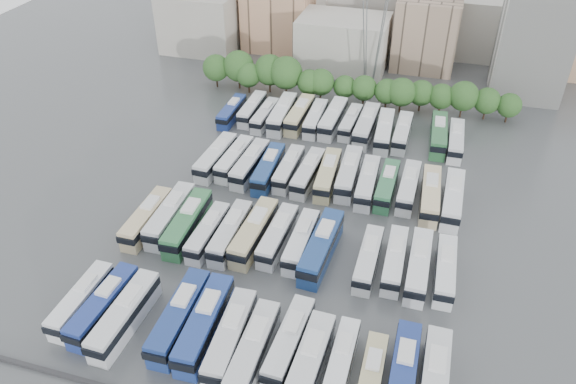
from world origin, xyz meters
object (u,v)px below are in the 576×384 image
(bus_r2_s2, at_px, (234,159))
(bus_r1_s3, at_px, (208,232))
(bus_r1_s2, at_px, (188,223))
(bus_r2_s10, at_px, (387,185))
(bus_r3_s8, at_px, (366,125))
(bus_r3_s9, at_px, (384,131))
(bus_r2_s3, at_px, (250,164))
(bus_r3_s2, at_px, (265,115))
(bus_r1_s5, at_px, (254,232))
(bus_r1_s12, at_px, (419,265))
(bus_r3_s10, at_px, (402,132))
(bus_r1_s8, at_px, (321,247))
(bus_r3_s5, at_px, (315,118))
(bus_r3_s7, at_px, (351,122))
(bus_r2_s6, at_px, (308,173))
(bus_r3_s12, at_px, (439,134))
(bus_r2_s9, at_px, (367,182))
(bus_r2_s11, at_px, (409,187))
(bus_r2_s8, at_px, (349,173))
(bus_r2_s12, at_px, (430,195))
(bus_r0_s0, at_px, (82,300))
(bus_r2_s7, at_px, (328,174))
(bus_r3_s1, at_px, (252,109))
(bus_r1_s1, at_px, (170,215))
(bus_r1_s13, at_px, (445,270))
(bus_r0_s6, at_px, (230,337))
(bus_r0_s9, at_px, (308,365))
(bus_r0_s1, at_px, (104,305))
(bus_r1_s0, at_px, (147,218))
(bus_r1_s7, at_px, (301,241))
(bus_r2_s13, at_px, (453,199))
(electricity_pylon, at_px, (376,3))
(bus_r0_s2, at_px, (125,315))
(bus_r0_s13, at_px, (434,382))
(apartment_tower, at_px, (536,33))
(bus_r3_s3, at_px, (282,114))
(bus_r3_s0, at_px, (232,111))
(bus_r1_s11, at_px, (395,260))
(bus_r0_s4, at_px, (180,316))
(bus_r3_s6, at_px, (333,118))
(bus_r1_s4, at_px, (231,232))
(bus_r0_s12, at_px, (403,374))
(bus_r0_s7, at_px, (253,349))
(bus_r2_s5, at_px, (289,169))
(bus_r3_s13, at_px, (456,140))
(bus_r2_s1, at_px, (216,157))

(bus_r2_s2, bearing_deg, bus_r1_s3, -77.22)
(bus_r1_s2, distance_m, bus_r2_s10, 31.96)
(bus_r3_s8, height_order, bus_r3_s9, bus_r3_s8)
(bus_r2_s3, distance_m, bus_r3_s2, 17.93)
(bus_r2_s10, bearing_deg, bus_r1_s5, -132.87)
(bus_r1_s12, bearing_deg, bus_r3_s10, 100.06)
(bus_r3_s8, bearing_deg, bus_r1_s8, -88.81)
(bus_r3_s5, bearing_deg, bus_r3_s7, 4.86)
(bus_r2_s6, xyz_separation_m, bus_r3_s12, (19.75, 18.68, 0.16))
(bus_r2_s9, distance_m, bus_r2_s11, 6.53)
(bus_r2_s8, relative_size, bus_r2_s12, 1.00)
(bus_r0_s0, height_order, bus_r2_s7, bus_r2_s7)
(bus_r2_s12, xyz_separation_m, bus_r3_s1, (-36.33, 20.08, -0.23))
(bus_r1_s1, height_order, bus_r1_s13, bus_r1_s1)
(bus_r0_s6, bearing_deg, bus_r1_s1, 128.81)
(bus_r3_s2, bearing_deg, bus_r3_s7, 8.72)
(bus_r0_s9, height_order, bus_r3_s2, bus_r0_s9)
(bus_r0_s1, relative_size, bus_r3_s2, 1.14)
(bus_r1_s8, bearing_deg, bus_r1_s0, -175.44)
(bus_r1_s3, xyz_separation_m, bus_r1_s7, (13.29, 1.79, 0.05))
(bus_r1_s5, relative_size, bus_r2_s13, 1.01)
(bus_r2_s8, bearing_deg, electricity_pylon, 92.39)
(electricity_pylon, xyz_separation_m, bus_r0_s2, (-16.79, -74.54, -16.67))
(bus_r0_s13, relative_size, bus_r3_s5, 1.09)
(apartment_tower, xyz_separation_m, electricity_pylon, (-32.00, -8.00, 5.66))
(bus_r3_s2, distance_m, bus_r3_s9, 23.24)
(bus_r1_s0, height_order, bus_r3_s3, bus_r3_s3)
(bus_r2_s3, height_order, bus_r3_s5, bus_r2_s3)
(bus_r2_s7, xyz_separation_m, bus_r3_s3, (-13.26, 18.09, 0.12))
(bus_r1_s7, relative_size, bus_r3_s0, 1.07)
(bus_r1_s11, bearing_deg, bus_r1_s5, 179.12)
(bus_r0_s4, distance_m, bus_r1_s3, 16.12)
(bus_r3_s6, bearing_deg, bus_r3_s8, -7.38)
(bus_r1_s4, height_order, bus_r2_s11, bus_r1_s4)
(bus_r1_s7, height_order, bus_r2_s8, bus_r2_s8)
(bus_r1_s8, relative_size, bus_r2_s10, 1.16)
(bus_r1_s4, height_order, bus_r2_s6, bus_r1_s4)
(bus_r0_s12, distance_m, bus_r2_s6, 40.35)
(bus_r1_s0, bearing_deg, bus_r0_s1, -79.48)
(electricity_pylon, bearing_deg, bus_r2_s6, -95.36)
(bus_r1_s3, relative_size, bus_r3_s0, 1.04)
(bus_r0_s7, distance_m, bus_r1_s3, 22.11)
(bus_r2_s5, relative_size, bus_r2_s9, 0.93)
(bus_r1_s8, bearing_deg, bus_r1_s1, -178.82)
(bus_r3_s13, bearing_deg, bus_r3_s6, 174.56)
(bus_r0_s12, distance_m, bus_r3_s1, 65.30)
(bus_r3_s8, bearing_deg, bus_r3_s3, -178.93)
(bus_r1_s5, bearing_deg, bus_r2_s1, 129.25)
(bus_r1_s4, xyz_separation_m, bus_r2_s6, (6.69, 18.06, -0.03))
(bus_r3_s1, distance_m, bus_r3_s13, 39.37)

